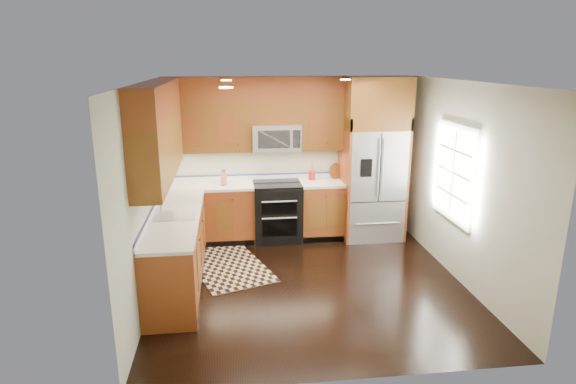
{
  "coord_description": "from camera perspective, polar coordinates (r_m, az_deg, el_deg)",
  "views": [
    {
      "loc": [
        -0.98,
        -5.72,
        2.88
      ],
      "look_at": [
        -0.21,
        0.6,
        1.09
      ],
      "focal_mm": 30.0,
      "sensor_mm": 36.0,
      "label": 1
    }
  ],
  "objects": [
    {
      "name": "range",
      "position": [
        7.8,
        -1.27,
        -2.33
      ],
      "size": [
        0.76,
        0.67,
        0.95
      ],
      "color": "black",
      "rests_on": "ground"
    },
    {
      "name": "refrigerator",
      "position": [
        7.85,
        10.07,
        3.84
      ],
      "size": [
        0.98,
        0.75,
        2.6
      ],
      "color": "#B2B2B7",
      "rests_on": "ground"
    },
    {
      "name": "ground",
      "position": [
        6.48,
        2.51,
        -10.75
      ],
      "size": [
        4.0,
        4.0,
        0.0
      ],
      "primitive_type": "plane",
      "color": "black",
      "rests_on": "ground"
    },
    {
      "name": "microwave",
      "position": [
        7.65,
        -1.43,
        6.48
      ],
      "size": [
        0.76,
        0.4,
        0.42
      ],
      "color": "#B2B2B7",
      "rests_on": "ground"
    },
    {
      "name": "wall_left",
      "position": [
        6.02,
        -16.47,
        -0.21
      ],
      "size": [
        0.02,
        4.0,
        2.6
      ],
      "primitive_type": "cube",
      "color": "beige",
      "rests_on": "ground"
    },
    {
      "name": "utensil_crock",
      "position": [
        7.89,
        2.86,
        2.21
      ],
      "size": [
        0.12,
        0.12,
        0.31
      ],
      "color": "#A8141C",
      "rests_on": "countertop"
    },
    {
      "name": "window",
      "position": [
        6.78,
        19.1,
        2.19
      ],
      "size": [
        0.04,
        1.1,
        1.3
      ],
      "color": "white",
      "rests_on": "ground"
    },
    {
      "name": "base_cabinets",
      "position": [
        7.05,
        -8.62,
        -4.68
      ],
      "size": [
        2.85,
        3.0,
        0.9
      ],
      "color": "#91411C",
      "rests_on": "ground"
    },
    {
      "name": "sink_faucet",
      "position": [
        6.28,
        -13.56,
        -2.27
      ],
      "size": [
        0.54,
        0.44,
        0.37
      ],
      "color": "#B2B2B7",
      "rests_on": "countertop"
    },
    {
      "name": "upper_cabinets",
      "position": [
        6.86,
        -8.44,
        8.34
      ],
      "size": [
        2.85,
        3.0,
        1.15
      ],
      "color": "brown",
      "rests_on": "ground"
    },
    {
      "name": "countertop",
      "position": [
        7.01,
        -7.59,
        -0.71
      ],
      "size": [
        2.86,
        3.01,
        0.04
      ],
      "color": "beige",
      "rests_on": "base_cabinets"
    },
    {
      "name": "cutting_board",
      "position": [
        8.03,
        5.67,
        1.68
      ],
      "size": [
        0.34,
        0.34,
        0.02
      ],
      "primitive_type": "cylinder",
      "rotation": [
        0.0,
        0.0,
        0.39
      ],
      "color": "brown",
      "rests_on": "countertop"
    },
    {
      "name": "wall_right",
      "position": [
        6.64,
        19.94,
        0.95
      ],
      "size": [
        0.02,
        4.0,
        2.6
      ],
      "primitive_type": "cube",
      "color": "beige",
      "rests_on": "ground"
    },
    {
      "name": "wall_back",
      "position": [
        7.94,
        0.25,
        4.19
      ],
      "size": [
        4.0,
        0.02,
        2.6
      ],
      "primitive_type": "cube",
      "color": "beige",
      "rests_on": "ground"
    },
    {
      "name": "rug",
      "position": [
        7.01,
        -7.13,
        -8.65
      ],
      "size": [
        1.4,
        1.78,
        0.01
      ],
      "primitive_type": "cube",
      "rotation": [
        0.0,
        0.0,
        0.33
      ],
      "color": "black",
      "rests_on": "ground"
    },
    {
      "name": "knife_block",
      "position": [
        7.65,
        -7.63,
        1.6
      ],
      "size": [
        0.09,
        0.13,
        0.24
      ],
      "color": "tan",
      "rests_on": "countertop"
    }
  ]
}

